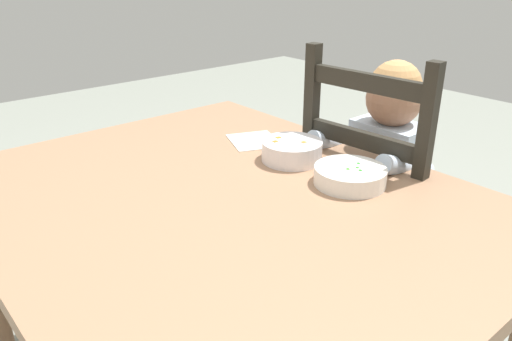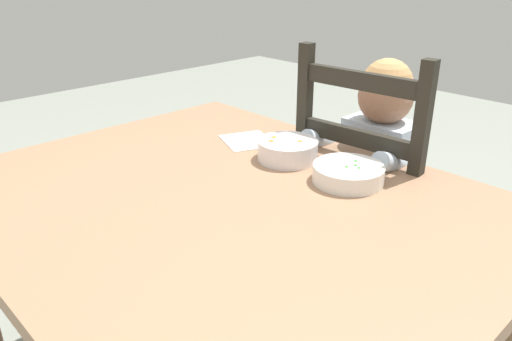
{
  "view_description": "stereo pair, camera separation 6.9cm",
  "coord_description": "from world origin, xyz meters",
  "views": [
    {
      "loc": [
        0.91,
        -0.66,
        1.25
      ],
      "look_at": [
        0.03,
        0.09,
        0.75
      ],
      "focal_mm": 35.07,
      "sensor_mm": 36.0,
      "label": 1
    },
    {
      "loc": [
        0.86,
        -0.71,
        1.25
      ],
      "look_at": [
        0.03,
        0.09,
        0.75
      ],
      "focal_mm": 35.07,
      "sensor_mm": 36.0,
      "label": 2
    }
  ],
  "objects": [
    {
      "name": "paper_napkin",
      "position": [
        -0.24,
        0.31,
        0.7
      ],
      "size": [
        0.2,
        0.19,
        0.0
      ],
      "primitive_type": "cube",
      "rotation": [
        0.0,
        0.0,
        -0.39
      ],
      "color": "white",
      "rests_on": "dining_table"
    },
    {
      "name": "bowl_of_peas",
      "position": [
        0.17,
        0.29,
        0.73
      ],
      "size": [
        0.19,
        0.19,
        0.05
      ],
      "color": "white",
      "rests_on": "dining_table"
    },
    {
      "name": "dining_chair",
      "position": [
        0.06,
        0.59,
        0.48
      ],
      "size": [
        0.45,
        0.45,
        1.01
      ],
      "color": "black",
      "rests_on": "ground"
    },
    {
      "name": "dining_table",
      "position": [
        0.0,
        0.0,
        0.62
      ],
      "size": [
        1.36,
        1.08,
        0.7
      ],
      "color": "#9F7556",
      "rests_on": "ground"
    },
    {
      "name": "child_figure",
      "position": [
        0.06,
        0.58,
        0.64
      ],
      "size": [
        0.32,
        0.31,
        0.97
      ],
      "color": "silver",
      "rests_on": "ground"
    },
    {
      "name": "spoon",
      "position": [
        0.01,
        0.32,
        0.71
      ],
      "size": [
        0.14,
        0.03,
        0.01
      ],
      "color": "silver",
      "rests_on": "dining_table"
    },
    {
      "name": "bowl_of_carrots",
      "position": [
        -0.05,
        0.29,
        0.73
      ],
      "size": [
        0.17,
        0.17,
        0.06
      ],
      "color": "white",
      "rests_on": "dining_table"
    }
  ]
}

